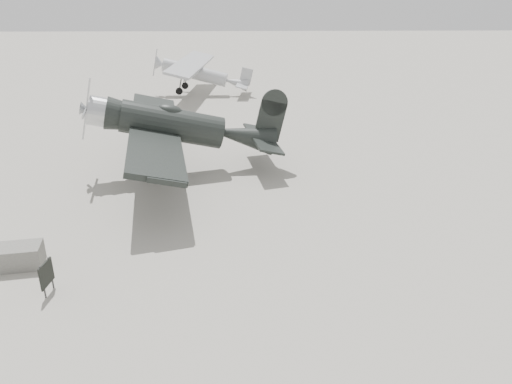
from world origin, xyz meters
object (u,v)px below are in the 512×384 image
highwing_monoplane (199,70)px  sign_board (46,274)px  equipment_block (18,256)px  lowwing_monoplane (182,127)px

highwing_monoplane → sign_board: 29.27m
highwing_monoplane → sign_board: size_ratio=10.13×
equipment_block → sign_board: bearing=-45.7°
equipment_block → highwing_monoplane: bearing=81.6°
highwing_monoplane → sign_board: (-2.46, -29.14, -1.37)m
highwing_monoplane → sign_board: highwing_monoplane is taller
lowwing_monoplane → sign_board: lowwing_monoplane is taller
lowwing_monoplane → highwing_monoplane: size_ratio=1.20×
lowwing_monoplane → equipment_block: lowwing_monoplane is taller
sign_board → equipment_block: bearing=141.2°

